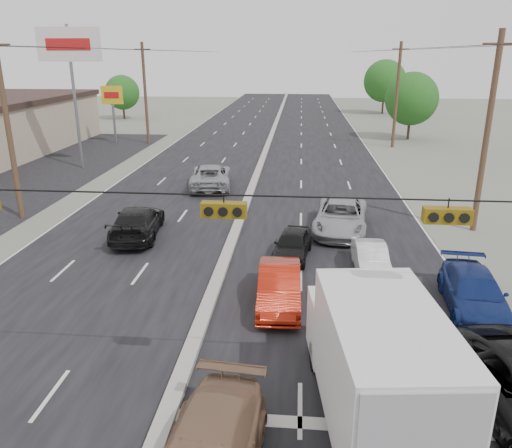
% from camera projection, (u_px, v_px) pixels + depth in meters
% --- Properties ---
extents(ground, '(200.00, 200.00, 0.00)m').
position_uv_depth(ground, '(173.00, 402.00, 13.35)').
color(ground, '#606356').
rests_on(ground, ground).
extents(road_surface, '(20.00, 160.00, 0.02)m').
position_uv_depth(road_surface, '(260.00, 166.00, 41.64)').
color(road_surface, black).
rests_on(road_surface, ground).
extents(center_median, '(0.50, 160.00, 0.20)m').
position_uv_depth(center_median, '(260.00, 165.00, 41.60)').
color(center_median, gray).
rests_on(center_median, ground).
extents(parking_lot, '(10.00, 42.00, 0.02)m').
position_uv_depth(parking_lot, '(35.00, 176.00, 38.32)').
color(parking_lot, black).
rests_on(parking_lot, ground).
extents(utility_pole_left_b, '(1.60, 0.30, 10.00)m').
position_uv_depth(utility_pole_left_b, '(8.00, 127.00, 26.87)').
color(utility_pole_left_b, '#422D1E').
rests_on(utility_pole_left_b, ground).
extents(utility_pole_left_c, '(1.60, 0.30, 10.00)m').
position_uv_depth(utility_pole_left_c, '(145.00, 93.00, 50.44)').
color(utility_pole_left_c, '#422D1E').
rests_on(utility_pole_left_c, ground).
extents(utility_pole_right_b, '(1.60, 0.30, 10.00)m').
position_uv_depth(utility_pole_right_b, '(487.00, 133.00, 24.82)').
color(utility_pole_right_b, '#422D1E').
rests_on(utility_pole_right_b, ground).
extents(utility_pole_right_c, '(1.60, 0.30, 10.00)m').
position_uv_depth(utility_pole_right_c, '(397.00, 95.00, 48.39)').
color(utility_pole_right_c, '#422D1E').
rests_on(utility_pole_right_c, ground).
extents(traffic_signals, '(25.00, 0.30, 0.54)m').
position_uv_depth(traffic_signals, '(220.00, 208.00, 11.46)').
color(traffic_signals, black).
rests_on(traffic_signals, ground).
extents(pole_sign_billboard, '(5.00, 0.25, 11.00)m').
position_uv_depth(pole_sign_billboard, '(70.00, 54.00, 38.08)').
color(pole_sign_billboard, slate).
rests_on(pole_sign_billboard, ground).
extents(pole_sign_far, '(2.20, 0.25, 6.00)m').
position_uv_depth(pole_sign_far, '(112.00, 100.00, 50.95)').
color(pole_sign_far, slate).
rests_on(pole_sign_far, ground).
extents(tree_left_far, '(4.80, 4.80, 6.12)m').
position_uv_depth(tree_left_far, '(122.00, 92.00, 70.53)').
color(tree_left_far, '#382619').
rests_on(tree_left_far, ground).
extents(tree_right_mid, '(5.60, 5.60, 7.14)m').
position_uv_depth(tree_right_mid, '(412.00, 99.00, 53.15)').
color(tree_right_mid, '#382619').
rests_on(tree_right_mid, ground).
extents(tree_right_far, '(6.40, 6.40, 8.16)m').
position_uv_depth(tree_right_far, '(385.00, 81.00, 76.44)').
color(tree_right_far, '#382619').
rests_on(tree_right_far, ground).
extents(box_truck, '(3.14, 7.13, 3.51)m').
position_uv_depth(box_truck, '(375.00, 364.00, 11.93)').
color(box_truck, black).
rests_on(box_truck, ground).
extents(red_sedan, '(1.65, 4.41, 1.44)m').
position_uv_depth(red_sedan, '(279.00, 287.00, 18.34)').
color(red_sedan, '#A81B0A').
rests_on(red_sedan, ground).
extents(queue_car_a, '(2.01, 3.95, 1.29)m').
position_uv_depth(queue_car_a, '(292.00, 245.00, 22.64)').
color(queue_car_a, black).
rests_on(queue_car_a, ground).
extents(queue_car_b, '(1.36, 3.72, 1.22)m').
position_uv_depth(queue_car_b, '(371.00, 259.00, 21.12)').
color(queue_car_b, silver).
rests_on(queue_car_b, ground).
extents(queue_car_c, '(3.32, 5.97, 1.58)m').
position_uv_depth(queue_car_c, '(341.00, 217.00, 26.03)').
color(queue_car_c, '#9C9DA3').
rests_on(queue_car_c, ground).
extents(queue_car_d, '(2.40, 5.02, 1.41)m').
position_uv_depth(queue_car_d, '(474.00, 293.00, 17.89)').
color(queue_car_d, navy).
rests_on(queue_car_d, ground).
extents(oncoming_near, '(2.80, 5.57, 1.55)m').
position_uv_depth(oncoming_near, '(137.00, 222.00, 25.25)').
color(oncoming_near, black).
rests_on(oncoming_near, ground).
extents(oncoming_far, '(3.39, 6.11, 1.62)m').
position_uv_depth(oncoming_far, '(211.00, 176.00, 34.66)').
color(oncoming_far, gray).
rests_on(oncoming_far, ground).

